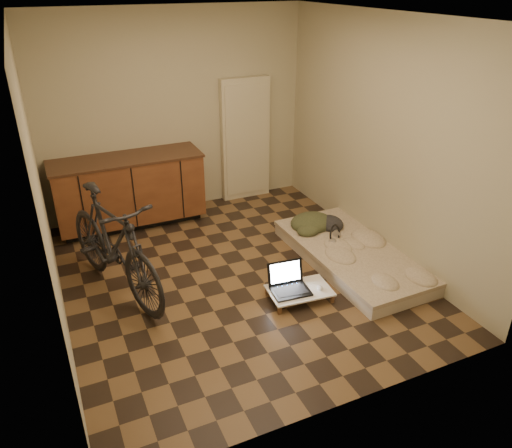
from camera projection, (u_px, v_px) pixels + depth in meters
name	position (u px, v px, depth m)	size (l,w,h in m)	color
room_shell	(234.00, 162.00, 4.80)	(3.50, 4.00, 2.60)	brown
cabinets	(129.00, 191.00, 6.29)	(1.84, 0.62, 0.91)	black
appliance_panel	(245.00, 140.00, 6.93)	(0.70, 0.10, 1.70)	beige
bicycle	(113.00, 239.00, 4.87)	(0.54, 1.85, 1.20)	black
futon	(352.00, 255.00, 5.61)	(0.99, 2.00, 0.17)	beige
clothing_pile	(317.00, 218.00, 6.02)	(0.56, 0.46, 0.22)	#363C23
headphones	(335.00, 234.00, 5.70)	(0.27, 0.24, 0.18)	black
lap_desk	(300.00, 291.00, 4.98)	(0.66, 0.46, 0.10)	brown
laptop	(289.00, 285.00, 4.95)	(0.40, 0.37, 0.25)	black
mouse	(320.00, 288.00, 4.97)	(0.05, 0.09, 0.03)	white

